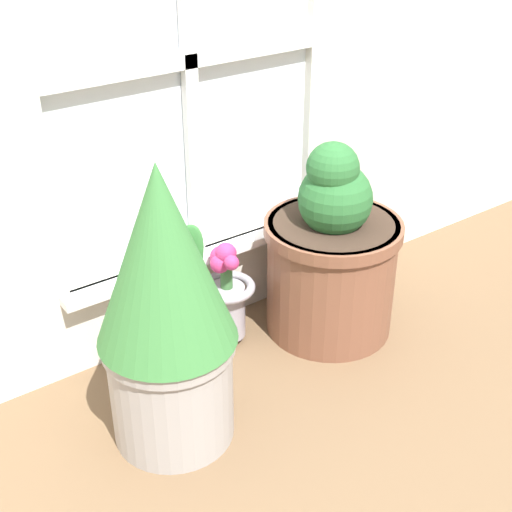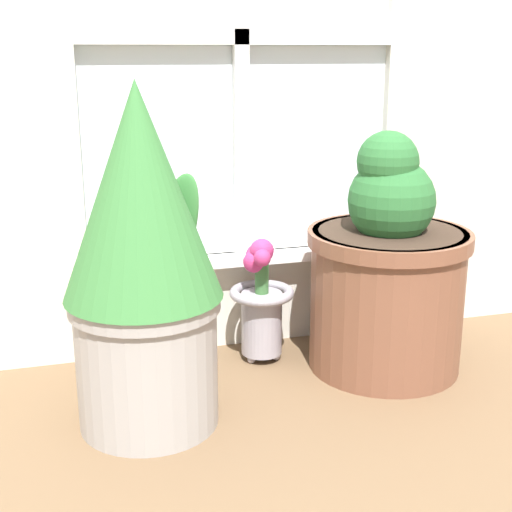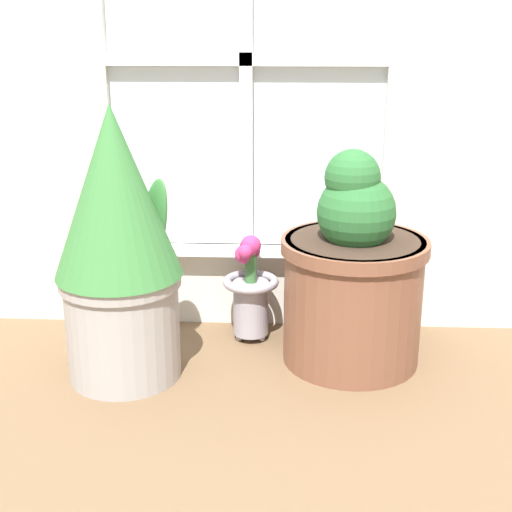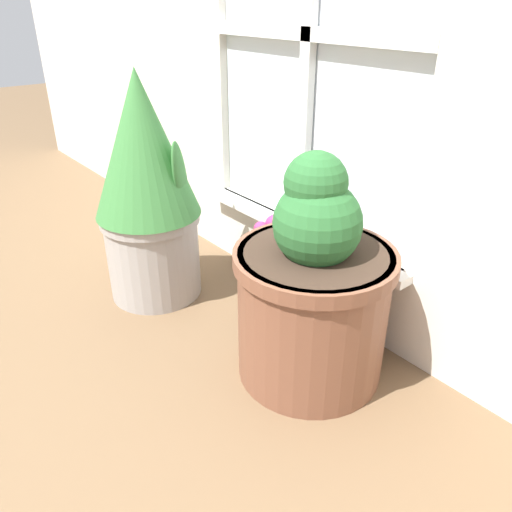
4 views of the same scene
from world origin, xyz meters
TOP-DOWN VIEW (x-y plane):
  - ground_plane at (0.00, 0.00)m, footprint 10.00×10.00m
  - potted_plant_left at (-0.29, 0.17)m, footprint 0.32×0.32m
  - potted_plant_right at (0.30, 0.29)m, footprint 0.39×0.39m
  - flower_vase at (0.02, 0.40)m, footprint 0.16×0.16m

SIDE VIEW (x-z plane):
  - ground_plane at x=0.00m, z-range 0.00..0.00m
  - flower_vase at x=0.02m, z-range 0.00..0.31m
  - potted_plant_right at x=0.30m, z-range -0.05..0.52m
  - potted_plant_left at x=-0.29m, z-range 0.01..0.71m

